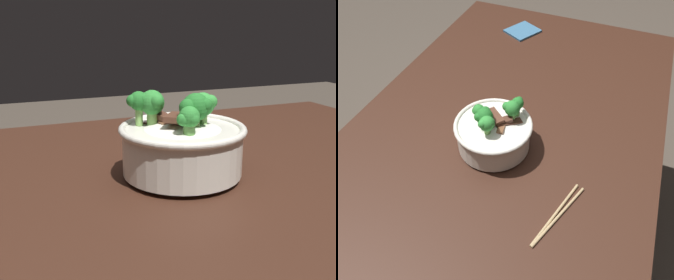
% 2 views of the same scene
% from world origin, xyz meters
% --- Properties ---
extents(ground, '(10.00, 10.00, 0.00)m').
position_xyz_m(ground, '(0.00, 0.00, 0.00)').
color(ground, '#4C4238').
extents(dining_table, '(1.46, 0.89, 0.80)m').
position_xyz_m(dining_table, '(0.00, 0.00, 0.67)').
color(dining_table, '#381E14').
rests_on(dining_table, ground).
extents(rice_bowl, '(0.21, 0.21, 0.14)m').
position_xyz_m(rice_bowl, '(-0.09, -0.00, 0.86)').
color(rice_bowl, silver).
rests_on(rice_bowl, dining_table).
extents(chopsticks_pair, '(0.20, 0.08, 0.01)m').
position_xyz_m(chopsticks_pair, '(-0.23, -0.23, 0.80)').
color(chopsticks_pair, tan).
rests_on(chopsticks_pair, dining_table).
extents(folded_napkin, '(0.16, 0.15, 0.01)m').
position_xyz_m(folded_napkin, '(0.54, 0.14, 0.80)').
color(folded_napkin, '#386689').
rests_on(folded_napkin, dining_table).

